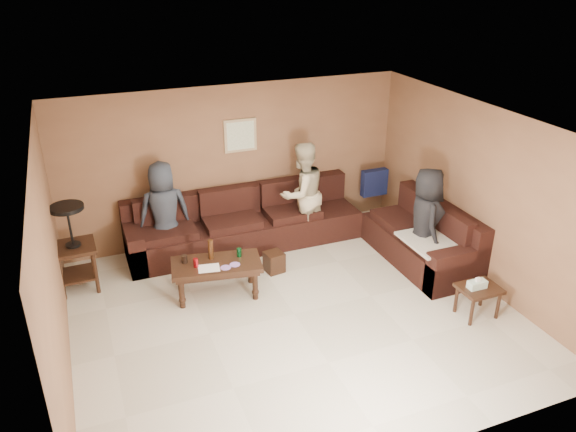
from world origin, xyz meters
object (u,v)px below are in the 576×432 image
Objects in this scene: person_left at (164,212)px; person_right at (425,221)px; end_table_left at (73,246)px; coffee_table at (216,268)px; person_middle at (302,194)px; side_table_right at (478,291)px; waste_bin at (274,262)px; sectional_sofa at (306,233)px.

person_left is 0.99× the size of person_right.
end_table_left is 0.80× the size of person_right.
person_right is (2.99, -0.44, 0.37)m from coffee_table.
person_right is (1.29, -1.48, -0.04)m from person_middle.
person_left is (-3.41, 2.97, 0.41)m from side_table_right.
person_right is at bearing 114.97° from person_middle.
waste_bin is at bearing 135.32° from side_table_right.
person_right is at bearing 154.62° from person_left.
person_middle is at bearing 31.49° from coffee_table.
person_middle reaches higher than person_right.
coffee_table is 0.81× the size of person_right.
side_table_right is (2.97, -1.71, -0.05)m from coffee_table.
sectional_sofa is 2.76m from side_table_right.
person_middle reaches higher than end_table_left.
person_middle is (3.45, 0.17, 0.17)m from end_table_left.
waste_bin is at bearing 146.04° from person_left.
waste_bin is 1.79m from person_left.
side_table_right is at bearing -29.93° from coffee_table.
coffee_table is 1.97m from end_table_left.
person_right is (0.01, 1.28, 0.42)m from side_table_right.
person_middle is (0.08, 0.35, 0.51)m from sectional_sofa.
sectional_sofa is 15.28× the size of waste_bin.
person_right is at bearing -39.29° from sectional_sofa.
person_right is at bearing -15.44° from end_table_left.
waste_bin is 0.20× the size of person_left.
sectional_sofa is 2.94× the size of person_right.
coffee_table is at bearing 150.07° from side_table_right.
person_right is at bearing 89.36° from side_table_right.
person_left reaches higher than end_table_left.
person_left reaches higher than coffee_table.
coffee_table is at bearing 15.32° from person_middle.
end_table_left is at bearing 91.39° from person_right.
sectional_sofa is 3.63× the size of coffee_table.
waste_bin is 2.27m from person_right.
person_middle is at bearing 57.96° from person_right.
side_table_right is at bearing -163.81° from person_right.
person_left is at bearing 164.45° from sectional_sofa.
sectional_sofa is 1.76m from coffee_table.
sectional_sofa is at bearing 119.53° from side_table_right.
side_table_right is at bearing -44.68° from waste_bin.
person_middle is 1.96m from person_right.
side_table_right is 2.87m from waste_bin.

